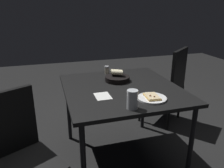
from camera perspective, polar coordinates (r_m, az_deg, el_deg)
ground at (r=2.36m, az=2.18°, el=-17.82°), size 8.00×8.00×0.00m
dining_table at (r=2.02m, az=2.43°, el=-2.41°), size 1.05×1.00×0.74m
pizza_plate at (r=1.77m, az=10.06°, el=-3.44°), size 0.23×0.23×0.04m
bread_basket at (r=2.14m, az=1.35°, el=1.56°), size 0.23×0.23×0.10m
beer_glass at (r=1.58m, az=5.14°, el=-4.16°), size 0.08×0.08×0.14m
pepper_shaker at (r=2.37m, az=-1.32°, el=3.50°), size 0.05×0.05×0.08m
napkin at (r=1.80m, az=-2.36°, el=-3.09°), size 0.16×0.12×0.00m
chair_near at (r=2.83m, az=14.14°, el=0.42°), size 0.62×0.62×0.95m
chair_far at (r=1.70m, az=-23.11°, el=-15.35°), size 0.59×0.59×0.89m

